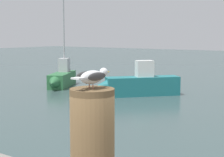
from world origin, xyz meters
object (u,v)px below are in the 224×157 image
mooring_post (93,155)px  seagull (93,76)px  boat_green (61,78)px  boat_teal (138,85)px

mooring_post → seagull: (0.00, 0.01, 0.59)m
mooring_post → boat_green: size_ratio=0.21×
boat_teal → boat_green: size_ratio=0.74×
mooring_post → boat_teal: (-7.44, 12.60, -1.51)m
seagull → mooring_post: bearing=-92.9°
boat_green → mooring_post: bearing=-45.3°
seagull → boat_teal: (-7.44, 12.59, -2.10)m
mooring_post → boat_green: bearing=134.7°
seagull → boat_teal: size_ratio=0.11×
mooring_post → seagull: seagull is taller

